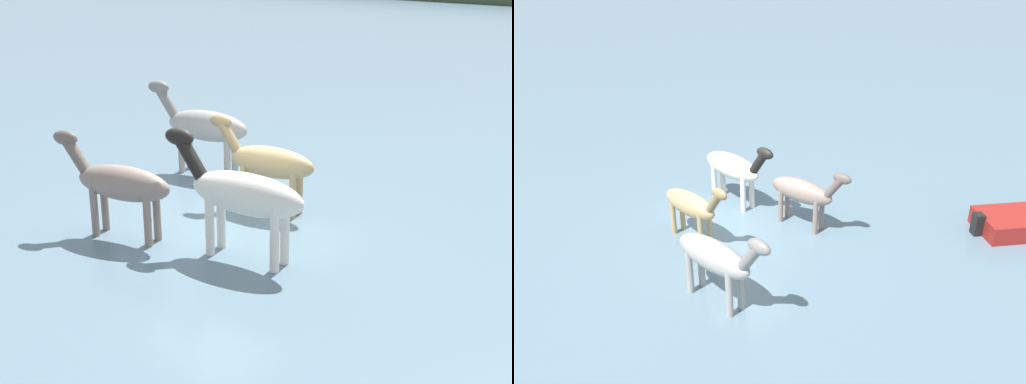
% 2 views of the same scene
% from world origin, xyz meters
% --- Properties ---
extents(ground_plane, '(170.80, 170.80, 0.00)m').
position_xyz_m(ground_plane, '(0.00, 0.00, 0.00)').
color(ground_plane, slate).
extents(horse_rear_stallion, '(2.68, 1.00, 2.07)m').
position_xyz_m(horse_rear_stallion, '(1.31, -0.79, 1.14)').
color(horse_rear_stallion, silver).
rests_on(horse_rear_stallion, ground_plane).
extents(horse_dun_straggler, '(2.33, 0.90, 1.80)m').
position_xyz_m(horse_dun_straggler, '(0.17, 1.14, 0.99)').
color(horse_dun_straggler, tan).
rests_on(horse_dun_straggler, ground_plane).
extents(horse_dark_mare, '(2.62, 1.07, 2.03)m').
position_xyz_m(horse_dark_mare, '(-2.41, 1.89, 1.12)').
color(horse_dark_mare, '#9E9993').
rests_on(horse_dark_mare, ground_plane).
extents(horse_pinto_flank, '(2.37, 1.10, 1.85)m').
position_xyz_m(horse_pinto_flank, '(-0.87, -1.60, 1.02)').
color(horse_pinto_flank, gray).
rests_on(horse_pinto_flank, ground_plane).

